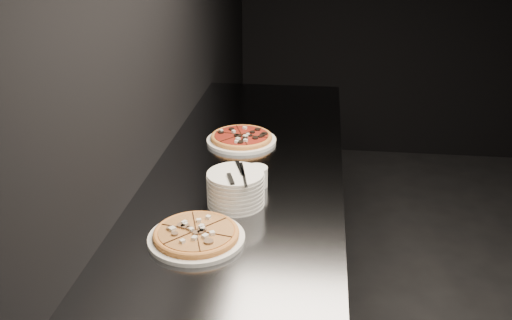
# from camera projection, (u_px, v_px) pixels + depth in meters

# --- Properties ---
(wall_left) EXTENTS (0.02, 5.00, 2.80)m
(wall_left) POSITION_uv_depth(u_px,v_px,m) (142.00, 47.00, 2.03)
(wall_left) COLOR black
(wall_left) RESTS_ON floor
(counter) EXTENTS (0.74, 2.44, 0.92)m
(counter) POSITION_uv_depth(u_px,v_px,m) (246.00, 274.00, 2.37)
(counter) COLOR slate
(counter) RESTS_ON floor
(pizza_mushroom) EXTENTS (0.31, 0.31, 0.03)m
(pizza_mushroom) POSITION_uv_depth(u_px,v_px,m) (196.00, 235.00, 1.74)
(pizza_mushroom) COLOR silver
(pizza_mushroom) RESTS_ON counter
(pizza_tomato) EXTENTS (0.31, 0.31, 0.03)m
(pizza_tomato) POSITION_uv_depth(u_px,v_px,m) (241.00, 138.00, 2.48)
(pizza_tomato) COLOR silver
(pizza_tomato) RESTS_ON counter
(plate_stack) EXTENTS (0.19, 0.19, 0.12)m
(plate_stack) POSITION_uv_depth(u_px,v_px,m) (236.00, 189.00, 1.94)
(plate_stack) COLOR silver
(plate_stack) RESTS_ON counter
(cutlery) EXTENTS (0.06, 0.21, 0.01)m
(cutlery) POSITION_uv_depth(u_px,v_px,m) (237.00, 174.00, 1.90)
(cutlery) COLOR #B4B7BB
(cutlery) RESTS_ON plate_stack
(ramekin) EXTENTS (0.08, 0.08, 0.07)m
(ramekin) POSITION_uv_depth(u_px,v_px,m) (256.00, 176.00, 2.08)
(ramekin) COLOR silver
(ramekin) RESTS_ON counter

